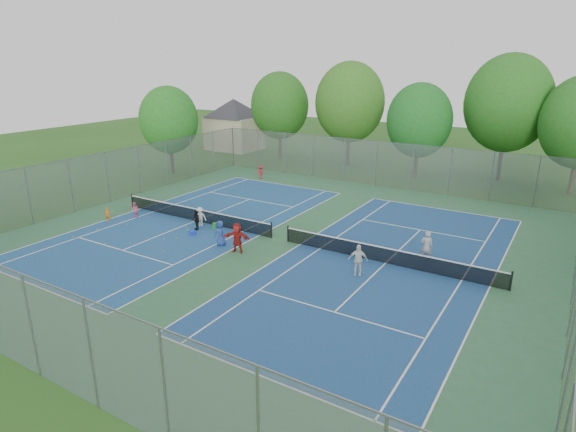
% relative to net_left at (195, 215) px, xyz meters
% --- Properties ---
extents(ground, '(120.00, 120.00, 0.00)m').
position_rel_net_left_xyz_m(ground, '(7.00, 0.00, -0.46)').
color(ground, '#26551A').
rests_on(ground, ground).
extents(court_pad, '(32.00, 32.00, 0.01)m').
position_rel_net_left_xyz_m(court_pad, '(7.00, 0.00, -0.45)').
color(court_pad, '#2E623E').
rests_on(court_pad, ground).
extents(court_left, '(10.97, 23.77, 0.01)m').
position_rel_net_left_xyz_m(court_left, '(0.00, 0.00, -0.44)').
color(court_left, navy).
rests_on(court_left, court_pad).
extents(court_right, '(10.97, 23.77, 0.01)m').
position_rel_net_left_xyz_m(court_right, '(14.00, 0.00, -0.44)').
color(court_right, navy).
rests_on(court_right, court_pad).
extents(net_left, '(12.87, 0.10, 0.91)m').
position_rel_net_left_xyz_m(net_left, '(0.00, 0.00, 0.00)').
color(net_left, black).
rests_on(net_left, ground).
extents(net_right, '(12.87, 0.10, 0.91)m').
position_rel_net_left_xyz_m(net_right, '(14.00, 0.00, 0.00)').
color(net_right, black).
rests_on(net_right, ground).
extents(fence_north, '(32.00, 0.10, 4.00)m').
position_rel_net_left_xyz_m(fence_north, '(7.00, 16.00, 1.54)').
color(fence_north, gray).
rests_on(fence_north, ground).
extents(fence_south, '(32.00, 0.10, 4.00)m').
position_rel_net_left_xyz_m(fence_south, '(7.00, -16.00, 1.54)').
color(fence_south, gray).
rests_on(fence_south, ground).
extents(fence_west, '(0.10, 32.00, 4.00)m').
position_rel_net_left_xyz_m(fence_west, '(-9.00, 0.00, 1.54)').
color(fence_west, gray).
rests_on(fence_west, ground).
extents(house, '(11.03, 11.03, 7.30)m').
position_rel_net_left_xyz_m(house, '(-15.00, 24.00, 3.76)').
color(house, '#B7A88C').
rests_on(house, ground).
extents(tree_nw, '(6.40, 6.40, 9.58)m').
position_rel_net_left_xyz_m(tree_nw, '(-7.00, 22.00, 5.44)').
color(tree_nw, '#443326').
rests_on(tree_nw, ground).
extents(tree_nl, '(7.20, 7.20, 10.69)m').
position_rel_net_left_xyz_m(tree_nl, '(1.00, 23.00, 6.09)').
color(tree_nl, '#443326').
rests_on(tree_nl, ground).
extents(tree_nc, '(6.00, 6.00, 8.85)m').
position_rel_net_left_xyz_m(tree_nc, '(9.00, 21.00, 4.94)').
color(tree_nc, '#443326').
rests_on(tree_nc, ground).
extents(tree_nr, '(7.60, 7.60, 11.42)m').
position_rel_net_left_xyz_m(tree_nr, '(16.00, 24.00, 6.59)').
color(tree_nr, '#443326').
rests_on(tree_nr, ground).
extents(tree_side_w, '(5.60, 5.60, 8.47)m').
position_rel_net_left_xyz_m(tree_side_w, '(-12.00, 10.00, 4.79)').
color(tree_side_w, '#443326').
rests_on(tree_side_w, ground).
extents(ball_crate, '(0.39, 0.39, 0.28)m').
position_rel_net_left_xyz_m(ball_crate, '(1.71, -2.21, -0.31)').
color(ball_crate, blue).
rests_on(ball_crate, ground).
extents(ball_hopper, '(0.27, 0.27, 0.49)m').
position_rel_net_left_xyz_m(ball_hopper, '(2.33, -0.67, -0.21)').
color(ball_hopper, green).
rests_on(ball_hopper, ground).
extents(student_a, '(0.44, 0.36, 1.03)m').
position_rel_net_left_xyz_m(student_a, '(-5.07, -3.31, 0.06)').
color(student_a, orange).
rests_on(student_a, ground).
extents(student_b, '(0.67, 0.59, 1.14)m').
position_rel_net_left_xyz_m(student_b, '(-4.22, -1.65, 0.11)').
color(student_b, '#F15E90').
rests_on(student_b, ground).
extents(student_c, '(0.97, 0.73, 1.34)m').
position_rel_net_left_xyz_m(student_c, '(1.00, -0.60, 0.21)').
color(student_c, silver).
rests_on(student_c, ground).
extents(student_d, '(0.85, 0.58, 1.34)m').
position_rel_net_left_xyz_m(student_d, '(1.27, -1.29, 0.21)').
color(student_d, black).
rests_on(student_d, ground).
extents(student_e, '(0.81, 0.56, 1.59)m').
position_rel_net_left_xyz_m(student_e, '(4.46, -2.69, 0.34)').
color(student_e, navy).
rests_on(student_e, ground).
extents(student_f, '(1.75, 0.92, 1.80)m').
position_rel_net_left_xyz_m(student_f, '(5.96, -2.99, 0.45)').
color(student_f, '#A81D18').
rests_on(student_f, ground).
extents(child_far_baseline, '(0.84, 0.52, 1.25)m').
position_rel_net_left_xyz_m(child_far_baseline, '(-3.28, 12.81, 0.17)').
color(child_far_baseline, '#AB1829').
rests_on(child_far_baseline, ground).
extents(instructor, '(0.76, 0.59, 1.84)m').
position_rel_net_left_xyz_m(instructor, '(15.81, 1.37, 0.46)').
color(instructor, '#9A9A9D').
rests_on(instructor, ground).
extents(teen_court_b, '(1.08, 0.78, 1.71)m').
position_rel_net_left_xyz_m(teen_court_b, '(13.25, -2.20, 0.40)').
color(teen_court_b, silver).
rests_on(teen_court_b, ground).
extents(tennis_ball_0, '(0.07, 0.07, 0.07)m').
position_rel_net_left_xyz_m(tennis_ball_0, '(1.35, -3.28, -0.42)').
color(tennis_ball_0, '#CDEC37').
rests_on(tennis_ball_0, ground).
extents(tennis_ball_1, '(0.07, 0.07, 0.07)m').
position_rel_net_left_xyz_m(tennis_ball_1, '(0.44, -1.37, -0.42)').
color(tennis_ball_1, yellow).
rests_on(tennis_ball_1, ground).
extents(tennis_ball_2, '(0.07, 0.07, 0.07)m').
position_rel_net_left_xyz_m(tennis_ball_2, '(-1.73, -6.31, -0.42)').
color(tennis_ball_2, '#E1F138').
rests_on(tennis_ball_2, ground).
extents(tennis_ball_3, '(0.07, 0.07, 0.07)m').
position_rel_net_left_xyz_m(tennis_ball_3, '(-0.47, -5.43, -0.42)').
color(tennis_ball_3, '#B1CB2F').
rests_on(tennis_ball_3, ground).
extents(tennis_ball_4, '(0.07, 0.07, 0.07)m').
position_rel_net_left_xyz_m(tennis_ball_4, '(0.78, -3.79, -0.42)').
color(tennis_ball_4, '#BEE836').
rests_on(tennis_ball_4, ground).
extents(tennis_ball_5, '(0.07, 0.07, 0.07)m').
position_rel_net_left_xyz_m(tennis_ball_5, '(-3.45, -3.08, -0.42)').
color(tennis_ball_5, '#BCD130').
rests_on(tennis_ball_5, ground).
extents(tennis_ball_6, '(0.07, 0.07, 0.07)m').
position_rel_net_left_xyz_m(tennis_ball_6, '(-4.39, -6.60, -0.42)').
color(tennis_ball_6, '#D7ED37').
rests_on(tennis_ball_6, ground).
extents(tennis_ball_7, '(0.07, 0.07, 0.07)m').
position_rel_net_left_xyz_m(tennis_ball_7, '(-4.34, -4.80, -0.42)').
color(tennis_ball_7, '#ADCF30').
rests_on(tennis_ball_7, ground).
extents(tennis_ball_8, '(0.07, 0.07, 0.07)m').
position_rel_net_left_xyz_m(tennis_ball_8, '(2.31, -5.30, -0.42)').
color(tennis_ball_8, '#C3E735').
rests_on(tennis_ball_8, ground).
extents(tennis_ball_9, '(0.07, 0.07, 0.07)m').
position_rel_net_left_xyz_m(tennis_ball_9, '(0.88, -1.72, -0.42)').
color(tennis_ball_9, '#EEF539').
rests_on(tennis_ball_9, ground).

